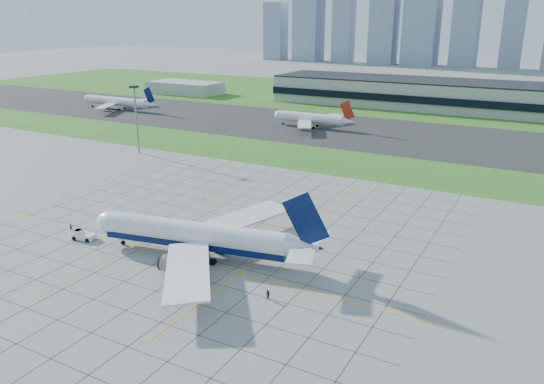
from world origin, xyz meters
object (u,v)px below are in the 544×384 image
Objects in this scene: crew_far at (268,295)px; light_mast at (136,111)px; pushback_tug at (83,235)px; distant_jet_1 at (311,118)px; airliner at (197,236)px; distant_jet_0 at (117,101)px; crew_near at (71,227)px.

light_mast is at bearing 160.56° from crew_far.
pushback_tug is 148.23m from distant_jet_1.
distant_jet_1 is (-38.92, 142.17, -0.21)m from airliner.
crew_far is at bearing -14.30° from pushback_tug.
crew_far is at bearing -36.79° from light_mast.
crew_far is 0.04× the size of distant_jet_0.
light_mast reaches higher than distant_jet_1.
airliner is 1.08× the size of distant_jet_0.
light_mast is at bearing -115.20° from distant_jet_1.
airliner is 36.06m from crew_near.
distant_jet_0 reaches higher than crew_near.
airliner is 1.27× the size of distant_jet_1.
pushback_tug reaches higher than crew_far.
light_mast is at bearing 82.67° from crew_near.
crew_near is 0.03× the size of distant_jet_0.
crew_far is (22.59, -9.11, -3.75)m from airliner.
light_mast is 0.60× the size of distant_jet_1.
airliner is at bearing 175.39° from crew_far.
crew_near is 58.59m from crew_far.
pushback_tug is at bearing -86.16° from distant_jet_1.
light_mast is at bearing 113.12° from pushback_tug.
pushback_tug is 7.12m from crew_near.
distant_jet_1 is at bearing 83.32° from pushback_tug.
airliner is 28.77× the size of crew_far.
light_mast is 86.85m from distant_jet_1.
airliner is at bearing -32.58° from crew_near.
distant_jet_1 reaches higher than crew_near.
airliner is 29.79m from pushback_tug.
crew_near is (-35.71, -3.30, -3.83)m from airliner.
crew_far is (51.60, -3.41, -0.04)m from pushback_tug.
light_mast is 110.18m from distant_jet_0.
crew_near is at bearing -88.73° from distant_jet_1.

